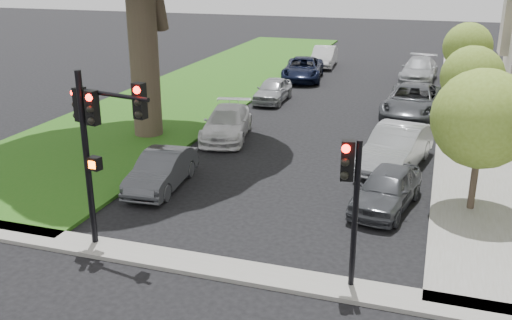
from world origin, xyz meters
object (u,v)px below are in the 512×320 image
(car_parked_0, at_px, (387,189))
(car_parked_7, at_px, (273,90))
(small_tree_b, at_px, (472,77))
(small_tree_a, at_px, (482,119))
(traffic_signal_secondary, at_px, (351,187))
(car_parked_6, at_px, (227,123))
(car_parked_8, at_px, (303,69))
(traffic_signal_main, at_px, (97,130))
(car_parked_1, at_px, (397,147))
(car_parked_2, at_px, (413,101))
(small_tree_c, at_px, (468,47))
(car_parked_5, at_px, (162,170))
(car_parked_9, at_px, (324,57))
(car_parked_4, at_px, (419,70))

(car_parked_0, bearing_deg, car_parked_7, 131.41)
(small_tree_b, bearing_deg, small_tree_a, -90.00)
(traffic_signal_secondary, xyz_separation_m, car_parked_6, (-7.14, 10.70, -1.95))
(small_tree_b, xyz_separation_m, car_parked_8, (-9.98, 10.25, -1.98))
(traffic_signal_main, xyz_separation_m, car_parked_7, (-0.52, 17.87, -2.73))
(car_parked_0, bearing_deg, traffic_signal_secondary, -83.88)
(small_tree_b, xyz_separation_m, car_parked_1, (-2.63, -5.03, -1.91))
(small_tree_b, xyz_separation_m, car_parked_2, (-2.51, 2.86, -1.91))
(small_tree_c, height_order, traffic_signal_main, traffic_signal_main)
(small_tree_a, distance_m, car_parked_7, 16.07)
(small_tree_c, xyz_separation_m, car_parked_5, (-10.17, -18.71, -2.14))
(small_tree_a, height_order, car_parked_7, small_tree_a)
(car_parked_2, bearing_deg, car_parked_8, 139.18)
(car_parked_6, distance_m, car_parked_9, 19.10)
(car_parked_2, height_order, car_parked_9, car_parked_2)
(car_parked_2, height_order, car_parked_7, car_parked_2)
(traffic_signal_main, bearing_deg, car_parked_7, 91.68)
(small_tree_c, height_order, car_parked_4, small_tree_c)
(car_parked_4, relative_size, car_parked_5, 1.33)
(car_parked_9, bearing_deg, car_parked_4, -30.95)
(small_tree_b, distance_m, car_parked_6, 10.89)
(small_tree_a, height_order, car_parked_4, small_tree_a)
(traffic_signal_main, distance_m, car_parked_2, 18.57)
(car_parked_7, bearing_deg, car_parked_9, 86.87)
(car_parked_2, distance_m, car_parked_6, 9.90)
(car_parked_1, bearing_deg, traffic_signal_main, -116.33)
(traffic_signal_secondary, bearing_deg, car_parked_6, 123.71)
(car_parked_0, height_order, car_parked_8, car_parked_8)
(small_tree_b, distance_m, traffic_signal_main, 17.07)
(traffic_signal_secondary, distance_m, car_parked_5, 8.67)
(car_parked_4, bearing_deg, traffic_signal_main, -101.60)
(car_parked_0, xyz_separation_m, car_parked_4, (-0.11, 21.20, 0.09))
(small_tree_a, bearing_deg, car_parked_4, 97.42)
(small_tree_b, xyz_separation_m, small_tree_c, (0.00, 9.03, 0.07))
(small_tree_a, distance_m, car_parked_1, 4.85)
(car_parked_1, xyz_separation_m, car_parked_8, (-7.35, 15.28, -0.07))
(car_parked_0, bearing_deg, car_parked_9, 116.92)
(car_parked_6, relative_size, car_parked_7, 1.21)
(small_tree_c, xyz_separation_m, car_parked_7, (-10.14, -5.25, -2.13))
(car_parked_6, xyz_separation_m, car_parked_8, (0.16, 13.69, 0.06))
(car_parked_1, relative_size, car_parked_2, 0.84)
(car_parked_0, relative_size, car_parked_6, 0.84)
(car_parked_1, bearing_deg, car_parked_5, -137.06)
(car_parked_1, distance_m, car_parked_2, 7.90)
(car_parked_5, relative_size, car_parked_9, 0.88)
(traffic_signal_main, height_order, car_parked_4, traffic_signal_main)
(car_parked_2, bearing_deg, small_tree_a, -73.68)
(traffic_signal_main, distance_m, car_parked_8, 24.49)
(small_tree_c, distance_m, car_parked_4, 4.60)
(small_tree_c, relative_size, car_parked_1, 0.86)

